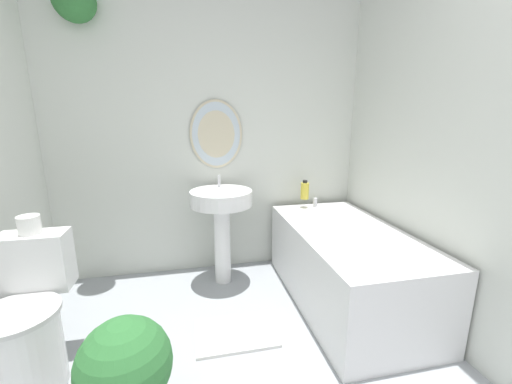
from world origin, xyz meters
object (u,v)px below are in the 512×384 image
(potted_plant, at_px, (126,372))
(toilet_paper_roll, at_px, (29,225))
(bathtub, at_px, (346,264))
(pedestal_sink, at_px, (222,212))
(shampoo_bottle, at_px, (305,190))
(toilet, at_px, (27,326))

(potted_plant, xyz_separation_m, toilet_paper_roll, (-0.55, 0.60, 0.49))
(bathtub, height_order, potted_plant, bathtub)
(pedestal_sink, distance_m, potted_plant, 1.37)
(pedestal_sink, xyz_separation_m, shampoo_bottle, (0.76, 0.13, 0.11))
(pedestal_sink, distance_m, bathtub, 1.04)
(toilet, xyz_separation_m, bathtub, (1.96, 0.33, -0.02))
(pedestal_sink, bearing_deg, potted_plant, -114.24)
(bathtub, height_order, shampoo_bottle, shampoo_bottle)
(pedestal_sink, bearing_deg, toilet, -143.59)
(toilet_paper_roll, bearing_deg, bathtub, 3.79)
(bathtub, height_order, toilet_paper_roll, toilet_paper_roll)
(shampoo_bottle, bearing_deg, pedestal_sink, -170.00)
(pedestal_sink, height_order, bathtub, pedestal_sink)
(shampoo_bottle, bearing_deg, potted_plant, -134.06)
(pedestal_sink, xyz_separation_m, toilet_paper_roll, (-1.09, -0.61, 0.18))
(toilet, xyz_separation_m, pedestal_sink, (1.09, 0.81, 0.30))
(toilet, relative_size, potted_plant, 1.38)
(pedestal_sink, distance_m, toilet_paper_roll, 1.26)
(shampoo_bottle, height_order, toilet_paper_roll, toilet_paper_roll)
(toilet, height_order, pedestal_sink, pedestal_sink)
(pedestal_sink, relative_size, potted_plant, 1.65)
(pedestal_sink, xyz_separation_m, potted_plant, (-0.55, -1.21, -0.31))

